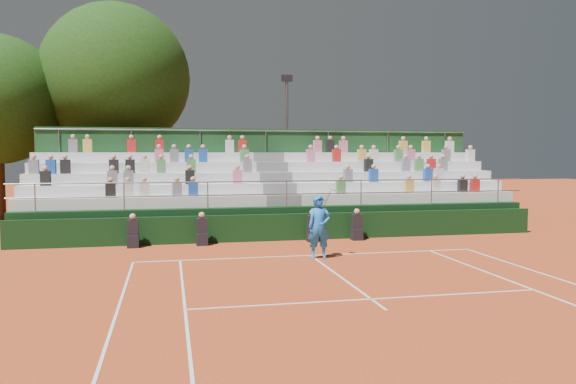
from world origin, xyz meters
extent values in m
plane|color=#B7451E|center=(0.00, 0.00, 0.00)|extent=(90.00, 90.00, 0.00)
cube|color=white|center=(0.00, 0.00, 0.01)|extent=(11.00, 0.06, 0.01)
cube|color=white|center=(0.00, -3.20, 0.01)|extent=(0.06, 6.40, 0.01)
cube|color=white|center=(0.00, -5.49, 0.01)|extent=(8.22, 0.06, 0.01)
cube|color=black|center=(0.00, 3.20, 0.50)|extent=(20.00, 0.15, 1.00)
cube|color=black|center=(-5.65, 2.75, 0.22)|extent=(0.40, 0.40, 0.44)
cube|color=black|center=(-5.65, 2.75, 0.70)|extent=(0.38, 0.25, 0.55)
sphere|color=tan|center=(-5.65, 2.75, 1.08)|extent=(0.22, 0.22, 0.22)
cube|color=black|center=(-3.29, 2.75, 0.22)|extent=(0.40, 0.40, 0.44)
cube|color=black|center=(-3.29, 2.75, 0.70)|extent=(0.38, 0.25, 0.55)
sphere|color=tan|center=(-3.29, 2.75, 1.08)|extent=(0.22, 0.22, 0.22)
cube|color=black|center=(0.76, 2.75, 0.22)|extent=(0.40, 0.40, 0.44)
cube|color=black|center=(0.76, 2.75, 0.70)|extent=(0.38, 0.25, 0.55)
sphere|color=tan|center=(0.76, 2.75, 1.08)|extent=(0.22, 0.22, 0.22)
cube|color=black|center=(2.49, 2.75, 0.22)|extent=(0.40, 0.40, 0.44)
cube|color=black|center=(2.49, 2.75, 0.70)|extent=(0.38, 0.25, 0.55)
sphere|color=tan|center=(2.49, 2.75, 1.08)|extent=(0.22, 0.22, 0.22)
cube|color=black|center=(0.00, 6.30, 0.60)|extent=(20.00, 5.20, 1.20)
cube|color=silver|center=(-5.35, 4.62, 1.41)|extent=(9.30, 0.85, 0.42)
cube|color=silver|center=(5.35, 4.62, 1.41)|extent=(9.30, 0.85, 0.42)
cube|color=slate|center=(0.00, 4.62, 1.41)|extent=(1.40, 0.85, 0.42)
cube|color=silver|center=(-5.35, 5.47, 1.83)|extent=(9.30, 0.85, 0.42)
cube|color=silver|center=(5.35, 5.47, 1.83)|extent=(9.30, 0.85, 0.42)
cube|color=slate|center=(0.00, 5.47, 1.83)|extent=(1.40, 0.85, 0.42)
cube|color=silver|center=(-5.35, 6.33, 2.25)|extent=(9.30, 0.85, 0.42)
cube|color=silver|center=(5.35, 6.33, 2.25)|extent=(9.30, 0.85, 0.42)
cube|color=slate|center=(0.00, 6.33, 2.25)|extent=(1.40, 0.85, 0.42)
cube|color=silver|center=(-5.35, 7.17, 2.67)|extent=(9.30, 0.85, 0.42)
cube|color=silver|center=(5.35, 7.17, 2.67)|extent=(9.30, 0.85, 0.42)
cube|color=slate|center=(0.00, 7.17, 2.67)|extent=(1.40, 0.85, 0.42)
cube|color=silver|center=(-5.35, 8.03, 3.09)|extent=(9.30, 0.85, 0.42)
cube|color=silver|center=(5.35, 8.03, 3.09)|extent=(9.30, 0.85, 0.42)
cube|color=slate|center=(0.00, 8.03, 3.09)|extent=(1.40, 0.85, 0.42)
cube|color=#19411E|center=(0.00, 8.55, 2.20)|extent=(20.00, 0.12, 4.40)
cylinder|color=gray|center=(0.00, 3.75, 2.20)|extent=(20.00, 0.05, 0.05)
cylinder|color=gray|center=(0.00, 8.45, 4.30)|extent=(20.00, 0.05, 0.05)
cube|color=black|center=(-6.53, 4.47, 1.90)|extent=(0.36, 0.24, 0.56)
cube|color=silver|center=(-5.91, 4.47, 1.90)|extent=(0.36, 0.24, 0.56)
cube|color=silver|center=(-5.31, 4.47, 1.90)|extent=(0.36, 0.24, 0.56)
cube|color=slate|center=(-4.11, 4.47, 1.90)|extent=(0.36, 0.24, 0.56)
cube|color=#1E4CB2|center=(-3.50, 4.47, 1.90)|extent=(0.36, 0.24, 0.56)
cube|color=black|center=(-8.96, 5.32, 2.32)|extent=(0.36, 0.24, 0.56)
cube|color=slate|center=(-6.54, 5.32, 2.32)|extent=(0.36, 0.24, 0.56)
cube|color=slate|center=(-5.94, 5.32, 2.32)|extent=(0.36, 0.24, 0.56)
cube|color=black|center=(-3.59, 5.32, 2.32)|extent=(0.36, 0.24, 0.56)
cube|color=pink|center=(-1.70, 5.32, 2.32)|extent=(0.36, 0.24, 0.56)
cube|color=slate|center=(-9.54, 6.17, 2.74)|extent=(0.36, 0.24, 0.56)
cube|color=#1E4CB2|center=(-8.92, 6.17, 2.74)|extent=(0.36, 0.24, 0.56)
cube|color=black|center=(-8.39, 6.17, 2.74)|extent=(0.36, 0.24, 0.56)
cube|color=black|center=(-6.56, 6.17, 2.74)|extent=(0.36, 0.24, 0.56)
cube|color=black|center=(-5.93, 6.17, 2.74)|extent=(0.36, 0.24, 0.56)
cube|color=silver|center=(-5.35, 6.17, 2.74)|extent=(0.36, 0.24, 0.56)
cube|color=#4C8C4C|center=(-4.71, 6.17, 2.74)|extent=(0.36, 0.24, 0.56)
cube|color=#4C8C4C|center=(-3.50, 6.17, 2.74)|extent=(0.36, 0.24, 0.56)
cube|color=slate|center=(-1.18, 6.17, 2.74)|extent=(0.36, 0.24, 0.56)
cube|color=pink|center=(-4.80, 7.02, 3.16)|extent=(0.36, 0.24, 0.56)
cube|color=slate|center=(-4.18, 7.02, 3.16)|extent=(0.36, 0.24, 0.56)
cube|color=#1E4CB2|center=(-3.56, 7.02, 3.16)|extent=(0.36, 0.24, 0.56)
cube|color=#1E4CB2|center=(-2.97, 7.02, 3.16)|extent=(0.36, 0.24, 0.56)
cube|color=#4C8C4C|center=(-1.19, 7.02, 3.16)|extent=(0.36, 0.24, 0.56)
cube|color=slate|center=(-8.34, 7.88, 3.58)|extent=(0.36, 0.24, 0.56)
cube|color=gold|center=(-7.76, 7.88, 3.58)|extent=(0.36, 0.24, 0.56)
cube|color=red|center=(-5.96, 7.88, 3.58)|extent=(0.36, 0.24, 0.56)
cube|color=red|center=(-4.78, 7.88, 3.58)|extent=(0.36, 0.24, 0.56)
cube|color=silver|center=(-1.74, 7.88, 3.58)|extent=(0.36, 0.24, 0.56)
cube|color=red|center=(-1.16, 7.88, 3.58)|extent=(0.36, 0.24, 0.56)
cube|color=#4C8C4C|center=(2.39, 4.47, 1.90)|extent=(0.36, 0.24, 0.56)
cube|color=gold|center=(5.34, 4.47, 1.90)|extent=(0.36, 0.24, 0.56)
cube|color=silver|center=(6.54, 4.47, 1.90)|extent=(0.36, 0.24, 0.56)
cube|color=black|center=(7.78, 4.47, 1.90)|extent=(0.36, 0.24, 0.56)
cube|color=red|center=(8.35, 4.47, 1.90)|extent=(0.36, 0.24, 0.56)
cube|color=slate|center=(2.96, 5.32, 2.32)|extent=(0.36, 0.24, 0.56)
cube|color=#1E4CB2|center=(4.11, 5.32, 2.32)|extent=(0.36, 0.24, 0.56)
cube|color=#1E4CB2|center=(6.60, 5.32, 2.32)|extent=(0.36, 0.24, 0.56)
cube|color=silver|center=(7.11, 5.32, 2.32)|extent=(0.36, 0.24, 0.56)
cube|color=black|center=(4.19, 6.17, 2.74)|extent=(0.36, 0.24, 0.56)
cube|color=slate|center=(5.94, 6.17, 2.74)|extent=(0.36, 0.24, 0.56)
cube|color=#4C8C4C|center=(6.58, 6.17, 2.74)|extent=(0.36, 0.24, 0.56)
cube|color=red|center=(7.17, 6.17, 2.74)|extent=(0.36, 0.24, 0.56)
cube|color=slate|center=(7.74, 6.17, 2.74)|extent=(0.36, 0.24, 0.56)
cube|color=pink|center=(1.78, 7.02, 3.16)|extent=(0.36, 0.24, 0.56)
cube|color=red|center=(2.98, 7.02, 3.16)|extent=(0.36, 0.24, 0.56)
cube|color=gold|center=(4.17, 7.02, 3.16)|extent=(0.36, 0.24, 0.56)
cube|color=silver|center=(4.74, 7.02, 3.16)|extent=(0.36, 0.24, 0.56)
cube|color=#4C8C4C|center=(5.94, 7.02, 3.16)|extent=(0.36, 0.24, 0.56)
cube|color=pink|center=(6.55, 7.02, 3.16)|extent=(0.36, 0.24, 0.56)
cube|color=slate|center=(8.33, 7.02, 3.16)|extent=(0.36, 0.24, 0.56)
cube|color=silver|center=(9.58, 7.02, 3.16)|extent=(0.36, 0.24, 0.56)
cube|color=pink|center=(2.32, 7.88, 3.58)|extent=(0.36, 0.24, 0.56)
cube|color=black|center=(2.92, 7.88, 3.58)|extent=(0.36, 0.24, 0.56)
cube|color=pink|center=(3.56, 7.88, 3.58)|extent=(0.36, 0.24, 0.56)
cube|color=gold|center=(6.54, 7.88, 3.58)|extent=(0.36, 0.24, 0.56)
cube|color=gold|center=(7.73, 7.88, 3.58)|extent=(0.36, 0.24, 0.56)
cube|color=silver|center=(8.96, 7.88, 3.58)|extent=(0.36, 0.24, 0.56)
imported|color=blue|center=(0.14, -0.54, 0.98)|extent=(0.75, 0.53, 1.97)
cylinder|color=gray|center=(0.39, -0.54, 1.85)|extent=(0.26, 0.03, 0.51)
cylinder|color=#E5D866|center=(0.54, -0.54, 2.15)|extent=(0.26, 0.28, 0.14)
cylinder|color=#332112|center=(-12.34, 11.80, 1.68)|extent=(0.50, 0.50, 3.35)
cylinder|color=#332112|center=(-6.96, 12.49, 2.05)|extent=(0.50, 0.50, 4.10)
sphere|color=#15330D|center=(-6.96, 12.49, 7.05)|extent=(7.38, 7.38, 7.38)
cylinder|color=gray|center=(2.01, 13.26, 3.60)|extent=(0.16, 0.16, 7.20)
cube|color=black|center=(2.01, 13.26, 7.37)|extent=(0.60, 0.25, 0.35)
camera|label=1|loc=(-4.40, -17.21, 3.28)|focal=35.00mm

